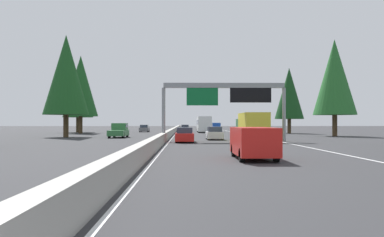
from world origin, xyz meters
The scene contains 19 objects.
ground_plane centered at (60.00, 0.00, 0.00)m, with size 320.00×320.00×0.00m, color #2D2D30.
median_barrier centered at (80.00, 0.30, 0.45)m, with size 180.00×0.56×0.90m, color #9E9B93.
shoulder_stripe_right centered at (70.00, -11.52, 0.01)m, with size 160.00×0.16×0.01m, color silver.
shoulder_stripe_median centered at (70.00, -0.25, 0.01)m, with size 160.00×0.16×0.01m, color silver.
sign_gantry_overhead centered at (39.23, -6.04, 4.76)m, with size 0.50×12.68×5.99m.
minivan_distant_b centered at (19.11, -5.53, 0.95)m, with size 5.00×1.95×1.69m.
sedan_mid_center centered at (37.98, -1.84, 0.68)m, with size 4.40×1.80×1.47m.
box_truck_far_right centered at (41.07, -9.01, 1.61)m, with size 8.50×2.40×2.95m.
pickup_near_center centered at (93.35, -9.22, 0.91)m, with size 5.60×2.00×1.86m.
sedan_near_right centered at (84.57, -1.89, 0.68)m, with size 4.40×1.80×1.47m.
sedan_mid_right centered at (44.07, -5.22, 0.68)m, with size 4.40×1.80×1.47m.
bus_distant_a centered at (79.25, -5.61, 1.72)m, with size 11.50×2.55×3.10m.
oncoming_near centered at (82.12, 6.46, 0.68)m, with size 4.40×1.80×1.47m.
oncoming_far centered at (50.89, 6.67, 0.91)m, with size 5.60×2.00×1.86m.
conifer_right_mid centered at (55.34, -23.09, 8.37)m, with size 6.06×6.06×13.77m.
conifer_right_far centered at (70.46, -20.45, 7.12)m, with size 5.15×5.15×11.71m.
conifer_left_near centered at (52.00, 13.85, 8.25)m, with size 5.97×5.97×13.57m.
conifer_left_mid centered at (70.81, 16.66, 8.43)m, with size 6.10×6.10×13.85m.
conifer_left_far centered at (78.71, 19.17, 8.17)m, with size 5.91×5.91×13.43m.
Camera 1 is at (-2.89, -1.89, 1.96)m, focal length 38.76 mm.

